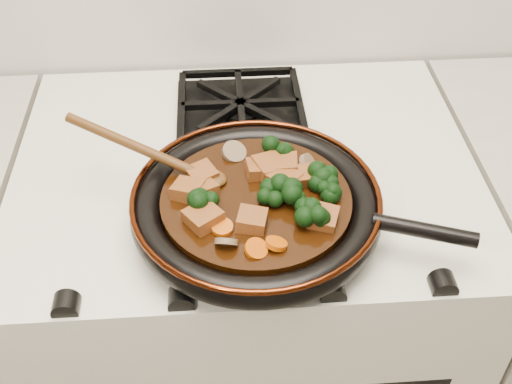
{
  "coord_description": "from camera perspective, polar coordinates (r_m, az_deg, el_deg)",
  "views": [
    {
      "loc": [
        -0.04,
        0.88,
        1.58
      ],
      "look_at": [
        0.01,
        1.54,
        0.97
      ],
      "focal_mm": 45.0,
      "sensor_mm": 36.0,
      "label": 1
    }
  ],
  "objects": [
    {
      "name": "tofu_cube_2",
      "position": [
        0.87,
        -4.7,
        -2.31
      ],
      "size": [
        0.06,
        0.06,
        0.03
      ],
      "primitive_type": "cube",
      "rotation": [
        -0.05,
        -0.02,
        0.62
      ],
      "color": "brown",
      "rests_on": "braising_sauce"
    },
    {
      "name": "mushroom_slice_2",
      "position": [
        0.96,
        4.67,
        2.4
      ],
      "size": [
        0.04,
        0.04,
        0.03
      ],
      "primitive_type": "cylinder",
      "rotation": [
        0.96,
        0.0,
        1.27
      ],
      "color": "brown",
      "rests_on": "braising_sauce"
    },
    {
      "name": "broccoli_floret_4",
      "position": [
        0.93,
        5.81,
        1.2
      ],
      "size": [
        0.08,
        0.08,
        0.07
      ],
      "primitive_type": null,
      "rotation": [
        0.23,
        0.23,
        0.24
      ],
      "color": "black",
      "rests_on": "braising_sauce"
    },
    {
      "name": "carrot_coin_1",
      "position": [
        0.84,
        1.8,
        -4.6
      ],
      "size": [
        0.03,
        0.03,
        0.02
      ],
      "primitive_type": "cylinder",
      "rotation": [
        -0.24,
        0.27,
        0.0
      ],
      "color": "#C34E05",
      "rests_on": "braising_sauce"
    },
    {
      "name": "broccoli_floret_3",
      "position": [
        0.9,
        1.39,
        -0.39
      ],
      "size": [
        0.08,
        0.09,
        0.07
      ],
      "primitive_type": null,
      "rotation": [
        -0.19,
        0.24,
        0.52
      ],
      "color": "black",
      "rests_on": "braising_sauce"
    },
    {
      "name": "mushroom_slice_1",
      "position": [
        0.84,
        -2.65,
        -4.47
      ],
      "size": [
        0.03,
        0.03,
        0.03
      ],
      "primitive_type": "cylinder",
      "rotation": [
        0.92,
        0.0,
        2.97
      ],
      "color": "brown",
      "rests_on": "braising_sauce"
    },
    {
      "name": "carrot_coin_0",
      "position": [
        0.92,
        2.28,
        0.73
      ],
      "size": [
        0.03,
        0.03,
        0.02
      ],
      "primitive_type": "cylinder",
      "rotation": [
        -0.14,
        0.28,
        0.0
      ],
      "color": "#C34E05",
      "rests_on": "braising_sauce"
    },
    {
      "name": "carrot_coin_2",
      "position": [
        0.83,
        0.01,
        -5.08
      ],
      "size": [
        0.03,
        0.03,
        0.02
      ],
      "primitive_type": "cylinder",
      "rotation": [
        0.3,
        0.29,
        0.0
      ],
      "color": "#C34E05",
      "rests_on": "braising_sauce"
    },
    {
      "name": "skillet",
      "position": [
        0.92,
        0.12,
        -1.23
      ],
      "size": [
        0.47,
        0.36,
        0.05
      ],
      "rotation": [
        0.0,
        0.0,
        -0.34
      ],
      "color": "black",
      "rests_on": "burner_grate_front"
    },
    {
      "name": "stove",
      "position": [
        1.39,
        -0.75,
        -11.85
      ],
      "size": [
        0.76,
        0.6,
        0.9
      ],
      "primitive_type": "cube",
      "color": "silver",
      "rests_on": "ground"
    },
    {
      "name": "broccoli_floret_6",
      "position": [
        0.87,
        4.98,
        -1.96
      ],
      "size": [
        0.08,
        0.08,
        0.07
      ],
      "primitive_type": null,
      "rotation": [
        0.16,
        0.18,
        0.39
      ],
      "color": "black",
      "rests_on": "braising_sauce"
    },
    {
      "name": "tofu_cube_6",
      "position": [
        0.86,
        -0.38,
        -2.55
      ],
      "size": [
        0.05,
        0.05,
        0.03
      ],
      "primitive_type": "cube",
      "rotation": [
        0.07,
        -0.08,
        2.92
      ],
      "color": "brown",
      "rests_on": "braising_sauce"
    },
    {
      "name": "tofu_cube_5",
      "position": [
        0.93,
        2.53,
        1.06
      ],
      "size": [
        0.06,
        0.06,
        0.02
      ],
      "primitive_type": "cube",
      "rotation": [
        0.0,
        0.03,
        2.34
      ],
      "color": "brown",
      "rests_on": "braising_sauce"
    },
    {
      "name": "tofu_cube_8",
      "position": [
        0.92,
        -4.91,
        0.32
      ],
      "size": [
        0.05,
        0.06,
        0.03
      ],
      "primitive_type": "cube",
      "rotation": [
        -0.08,
        0.11,
        0.57
      ],
      "color": "brown",
      "rests_on": "braising_sauce"
    },
    {
      "name": "tofu_cube_11",
      "position": [
        0.94,
        0.33,
        1.99
      ],
      "size": [
        0.04,
        0.04,
        0.03
      ],
      "primitive_type": "cube",
      "rotation": [
        -0.02,
        0.11,
        0.1
      ],
      "color": "brown",
      "rests_on": "braising_sauce"
    },
    {
      "name": "tofu_cube_7",
      "position": [
        0.95,
        2.49,
        2.31
      ],
      "size": [
        0.05,
        0.05,
        0.03
      ],
      "primitive_type": "cube",
      "rotation": [
        0.06,
        0.12,
        3.06
      ],
      "color": "brown",
      "rests_on": "braising_sauce"
    },
    {
      "name": "tofu_cube_3",
      "position": [
        0.91,
        -6.02,
        0.13
      ],
      "size": [
        0.05,
        0.05,
        0.03
      ],
      "primitive_type": "cube",
      "rotation": [
        0.09,
        0.08,
        2.73
      ],
      "color": "brown",
      "rests_on": "braising_sauce"
    },
    {
      "name": "wooden_spoon",
      "position": [
        0.95,
        -7.79,
        2.78
      ],
      "size": [
        0.15,
        0.08,
        0.23
      ],
      "rotation": [
        0.0,
        0.0,
        2.73
      ],
      "color": "#4F2E10",
      "rests_on": "braising_sauce"
    },
    {
      "name": "tofu_cube_1",
      "position": [
        0.93,
        4.27,
        1.38
      ],
      "size": [
        0.05,
        0.04,
        0.03
      ],
      "primitive_type": "cube",
      "rotation": [
        0.06,
        0.12,
        0.27
      ],
      "color": "brown",
      "rests_on": "braising_sauce"
    },
    {
      "name": "broccoli_floret_0",
      "position": [
        0.9,
        2.85,
        -0.17
      ],
      "size": [
        0.08,
        0.07,
        0.07
      ],
      "primitive_type": null,
      "rotation": [
        0.13,
        -0.13,
        1.73
      ],
      "color": "black",
      "rests_on": "braising_sauce"
    },
    {
      "name": "carrot_coin_3",
      "position": [
        0.86,
        -3.03,
        -3.15
      ],
      "size": [
        0.03,
        0.03,
        0.01
      ],
      "primitive_type": "cylinder",
      "rotation": [
        0.14,
        0.04,
        0.0
      ],
      "color": "#C34E05",
      "rests_on": "braising_sauce"
    },
    {
      "name": "burner_grate_back",
      "position": [
        1.16,
        -1.38,
        7.5
      ],
      "size": [
        0.23,
        0.23,
        0.03
      ],
      "primitive_type": null,
      "color": "black",
      "rests_on": "stove"
    },
    {
      "name": "braising_sauce",
      "position": [
        0.92,
        0.0,
        -0.97
      ],
      "size": [
        0.27,
        0.27,
        0.02
      ],
      "primitive_type": "cylinder",
      "color": "black",
      "rests_on": "skillet"
    },
    {
      "name": "mushroom_slice_0",
      "position": [
        0.98,
        -1.96,
        3.57
      ],
      "size": [
        0.05,
        0.05,
        0.02
      ],
      "primitive_type": "cylinder",
      "rotation": [
        0.48,
        0.0,
        0.63
      ],
      "color": "brown",
      "rests_on": "braising_sauce"
    },
    {
      "name": "tofu_cube_9",
      "position": [
        0.87,
        6.0,
        -2.33
      ],
      "size": [
        0.05,
        0.05,
        0.03
      ],
      "primitive_type": "cube",
      "rotation": [
        -0.06,
        -0.08,
        2.81
      ],
      "color": "brown",
      "rests_on": "braising_sauce"
    },
    {
      "name": "broccoli_floret_2",
      "position": [
        0.89,
        -4.47,
        -0.78
      ],
      "size": [
        0.07,
        0.07,
        0.08
      ],
      "primitive_type": null,
      "rotation": [
        -0.21,
        0.18,
        1.62
      ],
      "color": "black",
      "rests_on": "braising_sauce"
    },
    {
      "name": "burner_grate_front",
      "position": [
        0.95,
        -0.49,
        -2.2
      ],
      "size": [
        0.23,
        0.23,
        0.03
      ],
      "primitive_type": null,
      "color": "black",
      "rests_on": "stove"
    },
    {
      "name": "tofu_cube_0",
      "position": [
        0.93,
        2.4,
        1.19
      ],
      "size": [
        0.05,
        0.05,
        0.02
      ],
      "primitive_type": "cube",
      "rotation": [
        0.11,
        0.03,
        1.06
      ],
      "color": "brown",
      "rests_on": "braising_sauce"
    },
    {
      "name": "broccoli_floret_1",
      "position": [
        0.97,
        1.99,
        3.49
      ],
      "size": [
        0.08,
        0.08,
        0.06
      ],
      "primitive_type": null,
      "rotation": [
        0.1,
        -0.06,
        2.65
      ],
      "color": "black",
      "rests_on": "braising_sauce"
    },
    {
      "name": "tofu_cube_10",
      "position": [
        0.94,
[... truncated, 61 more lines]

